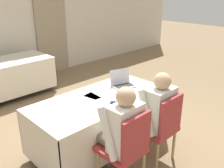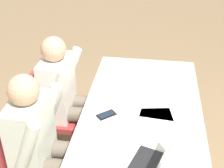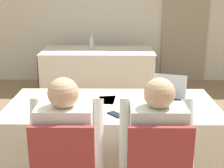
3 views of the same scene
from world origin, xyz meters
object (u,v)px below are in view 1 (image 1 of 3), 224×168
at_px(laptop, 122,83).
at_px(chair_near_left, 127,147).
at_px(chair_near_right, 161,126).
at_px(cell_phone, 116,103).
at_px(person_checkered_shirt, 120,130).
at_px(person_white_shirt, 155,111).

distance_m(laptop, chair_near_left, 1.18).
bearing_deg(chair_near_right, cell_phone, -60.88).
bearing_deg(person_checkered_shirt, person_white_shirt, -180.00).
bearing_deg(chair_near_left, cell_phone, -124.10).
relative_size(person_checkered_shirt, person_white_shirt, 1.00).
bearing_deg(person_white_shirt, chair_near_right, 90.00).
height_order(laptop, person_checkered_shirt, person_checkered_shirt).
height_order(chair_near_left, person_checkered_shirt, person_checkered_shirt).
relative_size(chair_near_right, person_checkered_shirt, 0.78).
bearing_deg(person_checkered_shirt, laptop, -138.05).
relative_size(cell_phone, chair_near_left, 0.16).
relative_size(chair_near_left, chair_near_right, 1.00).
distance_m(cell_phone, person_checkered_shirt, 0.52).
bearing_deg(chair_near_right, person_white_shirt, -90.00).
distance_m(chair_near_right, person_checkered_shirt, 0.64).
xyz_separation_m(cell_phone, person_checkered_shirt, (-0.33, -0.39, -0.07)).
relative_size(laptop, person_white_shirt, 0.31).
distance_m(laptop, person_white_shirt, 0.75).
height_order(laptop, chair_near_right, laptop).
relative_size(laptop, chair_near_right, 0.40).
xyz_separation_m(chair_near_right, person_checkered_shirt, (-0.61, 0.10, 0.16)).
bearing_deg(cell_phone, chair_near_left, -165.24).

